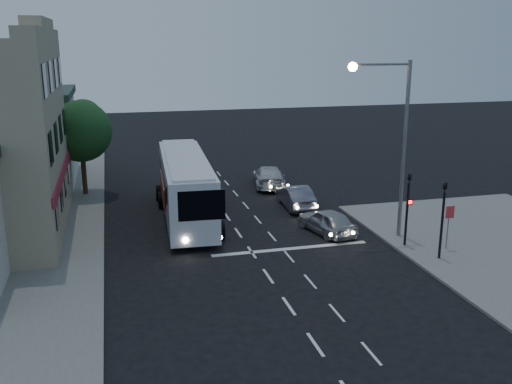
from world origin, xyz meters
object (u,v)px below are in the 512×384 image
object	(u,v)px
traffic_signal_main	(408,201)
regulatory_sign	(449,220)
street_tree	(80,128)
car_sedan_b	(269,176)
car_suv	(327,221)
streetlight	(394,130)
car_sedan_a	(295,196)
tour_bus	(186,185)
traffic_signal_side	(443,211)

from	to	relation	value
traffic_signal_main	regulatory_sign	world-z (taller)	traffic_signal_main
traffic_signal_main	street_tree	world-z (taller)	street_tree
car_sedan_b	street_tree	size ratio (longest dim) A/B	0.80
traffic_signal_main	regulatory_sign	size ratio (longest dim) A/B	1.86
street_tree	traffic_signal_main	bearing A→B (deg)	-42.03
car_suv	streetlight	distance (m)	5.97
car_suv	car_sedan_a	world-z (taller)	car_sedan_a
tour_bus	car_sedan_b	distance (m)	8.98
traffic_signal_side	streetlight	bearing A→B (deg)	105.70
car_sedan_a	regulatory_sign	world-z (taller)	regulatory_sign
car_suv	regulatory_sign	distance (m)	6.26
street_tree	traffic_signal_side	bearing A→B (deg)	-44.50
tour_bus	regulatory_sign	world-z (taller)	tour_bus
traffic_signal_main	tour_bus	bearing A→B (deg)	142.45
traffic_signal_main	street_tree	bearing A→B (deg)	137.97
tour_bus	street_tree	xyz separation A→B (m)	(-5.88, 6.61, 2.53)
traffic_signal_side	regulatory_sign	distance (m)	1.61
car_suv	traffic_signal_side	bearing A→B (deg)	113.14
traffic_signal_side	tour_bus	bearing A→B (deg)	137.88
traffic_signal_main	street_tree	distance (m)	21.38
car_sedan_b	streetlight	bearing A→B (deg)	114.73
car_sedan_a	traffic_signal_main	distance (m)	8.83
tour_bus	streetlight	bearing A→B (deg)	-29.65
traffic_signal_side	street_tree	xyz separation A→B (m)	(-16.51, 16.22, 2.08)
car_suv	car_sedan_a	distance (m)	5.06
car_sedan_b	traffic_signal_main	world-z (taller)	traffic_signal_main
regulatory_sign	traffic_signal_side	bearing A→B (deg)	-136.08
traffic_signal_main	regulatory_sign	xyz separation A→B (m)	(1.70, -1.01, -0.82)
car_sedan_b	regulatory_sign	size ratio (longest dim) A/B	2.26
car_sedan_b	regulatory_sign	distance (m)	15.41
traffic_signal_side	street_tree	size ratio (longest dim) A/B	0.66
car_sedan_a	traffic_signal_side	world-z (taller)	traffic_signal_side
regulatory_sign	streetlight	size ratio (longest dim) A/B	0.24
tour_bus	car_sedan_a	distance (m)	6.95
tour_bus	traffic_signal_side	bearing A→B (deg)	-39.06
car_suv	car_sedan_b	bearing A→B (deg)	-101.72
tour_bus	traffic_signal_main	world-z (taller)	traffic_signal_main
traffic_signal_main	streetlight	bearing A→B (deg)	100.20
traffic_signal_main	streetlight	xyz separation A→B (m)	(-0.26, 1.42, 3.31)
car_sedan_a	regulatory_sign	xyz separation A→B (m)	(4.81, -9.09, 0.89)
traffic_signal_side	streetlight	world-z (taller)	streetlight
car_suv	car_sedan_b	xyz separation A→B (m)	(-0.29, 10.52, 0.05)
tour_bus	car_sedan_a	size ratio (longest dim) A/B	2.80
regulatory_sign	streetlight	distance (m)	5.18
car_suv	traffic_signal_side	world-z (taller)	traffic_signal_side
traffic_signal_side	street_tree	bearing A→B (deg)	135.50
regulatory_sign	car_suv	bearing A→B (deg)	139.30
regulatory_sign	car_sedan_a	bearing A→B (deg)	117.89
car_sedan_b	streetlight	xyz separation A→B (m)	(3.03, -12.12, 5.01)
tour_bus	traffic_signal_main	bearing A→B (deg)	-34.50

